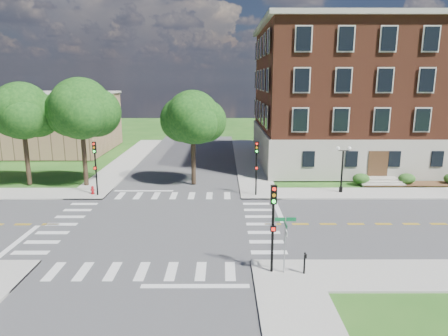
{
  "coord_description": "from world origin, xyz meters",
  "views": [
    {
      "loc": [
        4.4,
        -27.15,
        10.23
      ],
      "look_at": [
        4.5,
        4.33,
        3.2
      ],
      "focal_mm": 32.0,
      "sensor_mm": 36.0,
      "label": 1
    }
  ],
  "objects_px": {
    "traffic_signal_se": "(273,217)",
    "traffic_signal_nw": "(95,161)",
    "fire_hydrant": "(93,190)",
    "push_button_post": "(305,262)",
    "street_sign_pole": "(285,234)",
    "traffic_signal_ne": "(256,161)",
    "twin_lamp_west": "(342,166)"
  },
  "relations": [
    {
      "from": "traffic_signal_ne",
      "to": "street_sign_pole",
      "type": "bearing_deg",
      "value": -88.79
    },
    {
      "from": "street_sign_pole",
      "to": "fire_hydrant",
      "type": "distance_m",
      "value": 21.23
    },
    {
      "from": "traffic_signal_ne",
      "to": "twin_lamp_west",
      "type": "relative_size",
      "value": 1.13
    },
    {
      "from": "traffic_signal_nw",
      "to": "push_button_post",
      "type": "height_order",
      "value": "traffic_signal_nw"
    },
    {
      "from": "traffic_signal_nw",
      "to": "fire_hydrant",
      "type": "distance_m",
      "value": 2.78
    },
    {
      "from": "traffic_signal_ne",
      "to": "fire_hydrant",
      "type": "bearing_deg",
      "value": 178.88
    },
    {
      "from": "traffic_signal_se",
      "to": "fire_hydrant",
      "type": "xyz_separation_m",
      "value": [
        -14.33,
        14.83,
        -2.72
      ]
    },
    {
      "from": "traffic_signal_ne",
      "to": "fire_hydrant",
      "type": "relative_size",
      "value": 6.4
    },
    {
      "from": "traffic_signal_se",
      "to": "twin_lamp_west",
      "type": "bearing_deg",
      "value": 62.07
    },
    {
      "from": "traffic_signal_nw",
      "to": "twin_lamp_west",
      "type": "height_order",
      "value": "traffic_signal_nw"
    },
    {
      "from": "twin_lamp_west",
      "to": "street_sign_pole",
      "type": "distance_m",
      "value": 17.27
    },
    {
      "from": "twin_lamp_west",
      "to": "traffic_signal_nw",
      "type": "bearing_deg",
      "value": -177.7
    },
    {
      "from": "traffic_signal_se",
      "to": "fire_hydrant",
      "type": "bearing_deg",
      "value": 134.02
    },
    {
      "from": "traffic_signal_nw",
      "to": "push_button_post",
      "type": "distance_m",
      "value": 21.57
    },
    {
      "from": "traffic_signal_ne",
      "to": "traffic_signal_nw",
      "type": "bearing_deg",
      "value": 179.99
    },
    {
      "from": "traffic_signal_se",
      "to": "street_sign_pole",
      "type": "height_order",
      "value": "traffic_signal_se"
    },
    {
      "from": "traffic_signal_se",
      "to": "traffic_signal_nw",
      "type": "relative_size",
      "value": 1.0
    },
    {
      "from": "traffic_signal_se",
      "to": "twin_lamp_west",
      "type": "height_order",
      "value": "traffic_signal_se"
    },
    {
      "from": "street_sign_pole",
      "to": "twin_lamp_west",
      "type": "bearing_deg",
      "value": 64.13
    },
    {
      "from": "traffic_signal_nw",
      "to": "traffic_signal_se",
      "type": "bearing_deg",
      "value": -46.49
    },
    {
      "from": "street_sign_pole",
      "to": "push_button_post",
      "type": "height_order",
      "value": "street_sign_pole"
    },
    {
      "from": "traffic_signal_ne",
      "to": "traffic_signal_se",
      "type": "bearing_deg",
      "value": -91.31
    },
    {
      "from": "traffic_signal_se",
      "to": "street_sign_pole",
      "type": "xyz_separation_m",
      "value": [
        0.64,
        -0.12,
        -0.88
      ]
    },
    {
      "from": "traffic_signal_se",
      "to": "traffic_signal_ne",
      "type": "relative_size",
      "value": 1.0
    },
    {
      "from": "traffic_signal_nw",
      "to": "push_button_post",
      "type": "relative_size",
      "value": 4.0
    },
    {
      "from": "fire_hydrant",
      "to": "push_button_post",
      "type": "bearing_deg",
      "value": -43.29
    },
    {
      "from": "street_sign_pole",
      "to": "fire_hydrant",
      "type": "xyz_separation_m",
      "value": [
        -14.97,
        14.94,
        -1.84
      ]
    },
    {
      "from": "twin_lamp_west",
      "to": "street_sign_pole",
      "type": "relative_size",
      "value": 1.36
    },
    {
      "from": "traffic_signal_se",
      "to": "traffic_signal_nw",
      "type": "xyz_separation_m",
      "value": [
        -13.81,
        14.54,
        0.0
      ]
    },
    {
      "from": "twin_lamp_west",
      "to": "traffic_signal_se",
      "type": "bearing_deg",
      "value": -117.93
    },
    {
      "from": "traffic_signal_ne",
      "to": "fire_hydrant",
      "type": "height_order",
      "value": "traffic_signal_ne"
    },
    {
      "from": "fire_hydrant",
      "to": "traffic_signal_nw",
      "type": "bearing_deg",
      "value": -28.71
    }
  ]
}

